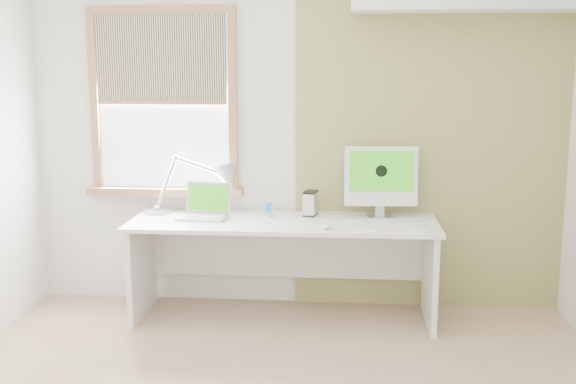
# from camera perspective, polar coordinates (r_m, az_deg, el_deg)

# --- Properties ---
(room) EXTENTS (4.04, 3.54, 2.64)m
(room) POSITION_cam_1_polar(r_m,az_deg,el_deg) (3.45, -1.43, 1.74)
(room) COLOR tan
(room) RESTS_ON ground
(accent_wall) EXTENTS (2.00, 0.02, 2.60)m
(accent_wall) POSITION_cam_1_polar(r_m,az_deg,el_deg) (5.19, 11.73, 4.48)
(accent_wall) COLOR olive
(accent_wall) RESTS_ON room
(window) EXTENTS (1.20, 0.14, 1.42)m
(window) POSITION_cam_1_polar(r_m,az_deg,el_deg) (5.29, -10.35, 7.29)
(window) COLOR #A66C46
(window) RESTS_ON room
(desk) EXTENTS (2.20, 0.70, 0.73)m
(desk) POSITION_cam_1_polar(r_m,az_deg,el_deg) (5.02, -0.33, -4.40)
(desk) COLOR white
(desk) RESTS_ON room
(desk_lamp) EXTENTS (0.79, 0.39, 0.44)m
(desk_lamp) POSITION_cam_1_polar(r_m,az_deg,el_deg) (5.20, -6.15, 0.85)
(desk_lamp) COLOR silver
(desk_lamp) RESTS_ON desk
(laptop) EXTENTS (0.38, 0.33, 0.24)m
(laptop) POSITION_cam_1_polar(r_m,az_deg,el_deg) (5.05, -6.86, -1.41)
(laptop) COLOR silver
(laptop) RESTS_ON desk
(phone_dock) EXTENTS (0.07, 0.07, 0.12)m
(phone_dock) POSITION_cam_1_polar(r_m,az_deg,el_deg) (5.03, -1.60, -1.67)
(phone_dock) COLOR silver
(phone_dock) RESTS_ON desk
(external_drive) EXTENTS (0.11, 0.15, 0.18)m
(external_drive) POSITION_cam_1_polar(r_m,az_deg,el_deg) (5.07, 1.88, -0.95)
(external_drive) COLOR silver
(external_drive) RESTS_ON desk
(imac) EXTENTS (0.53, 0.18, 0.52)m
(imac) POSITION_cam_1_polar(r_m,az_deg,el_deg) (5.02, 7.72, 1.18)
(imac) COLOR silver
(imac) RESTS_ON desk
(keyboard) EXTENTS (0.47, 0.15, 0.02)m
(keyboard) POSITION_cam_1_polar(r_m,az_deg,el_deg) (4.76, 8.59, -2.81)
(keyboard) COLOR white
(keyboard) RESTS_ON desk
(mouse) EXTENTS (0.06, 0.10, 0.03)m
(mouse) POSITION_cam_1_polar(r_m,az_deg,el_deg) (4.67, 3.15, -2.89)
(mouse) COLOR white
(mouse) RESTS_ON desk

